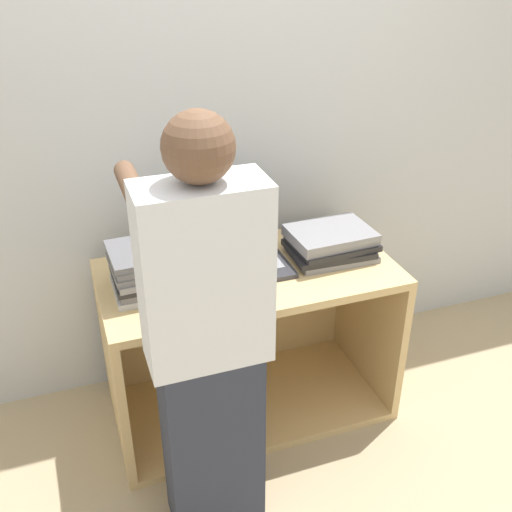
# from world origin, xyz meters

# --- Properties ---
(ground_plane) EXTENTS (12.00, 12.00, 0.00)m
(ground_plane) POSITION_xyz_m (0.00, 0.00, 0.00)
(ground_plane) COLOR tan
(wall_back) EXTENTS (8.00, 0.05, 2.40)m
(wall_back) POSITION_xyz_m (0.00, 0.75, 1.20)
(wall_back) COLOR silver
(wall_back) RESTS_ON ground_plane
(cart) EXTENTS (1.25, 0.64, 0.75)m
(cart) POSITION_xyz_m (0.00, 0.39, 0.37)
(cart) COLOR tan
(cart) RESTS_ON ground_plane
(laptop_open) EXTENTS (0.35, 0.34, 0.27)m
(laptop_open) POSITION_xyz_m (0.00, 0.38, 0.80)
(laptop_open) COLOR #333338
(laptop_open) RESTS_ON cart
(laptop_stack_left) EXTENTS (0.37, 0.28, 0.18)m
(laptop_stack_left) POSITION_xyz_m (-0.38, 0.32, 0.84)
(laptop_stack_left) COLOR #B7B7BC
(laptop_stack_left) RESTS_ON cart
(laptop_stack_right) EXTENTS (0.37, 0.28, 0.13)m
(laptop_stack_right) POSITION_xyz_m (0.38, 0.32, 0.81)
(laptop_stack_right) COLOR gray
(laptop_stack_right) RESTS_ON cart
(person) EXTENTS (0.40, 0.52, 1.60)m
(person) POSITION_xyz_m (-0.32, -0.20, 0.80)
(person) COLOR #2D3342
(person) RESTS_ON ground_plane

